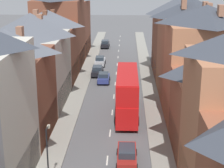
# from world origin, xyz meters

# --- Properties ---
(pavement_left) EXTENTS (2.20, 104.00, 0.14)m
(pavement_left) POSITION_xyz_m (-5.10, 38.00, 0.07)
(pavement_left) COLOR gray
(pavement_left) RESTS_ON ground
(pavement_right) EXTENTS (2.20, 104.00, 0.14)m
(pavement_right) POSITION_xyz_m (5.10, 38.00, 0.07)
(pavement_right) COLOR gray
(pavement_right) RESTS_ON ground
(centre_line_dashes) EXTENTS (0.14, 97.80, 0.01)m
(centre_line_dashes) POSITION_xyz_m (0.00, 36.00, 0.01)
(centre_line_dashes) COLOR silver
(centre_line_dashes) RESTS_ON ground
(terrace_row_left) EXTENTS (8.00, 80.29, 14.27)m
(terrace_row_left) POSITION_xyz_m (-10.19, 28.35, 6.27)
(terrace_row_left) COLOR #B2704C
(terrace_row_left) RESTS_ON ground
(terrace_row_right) EXTENTS (8.00, 66.07, 13.43)m
(terrace_row_right) POSITION_xyz_m (10.19, 21.28, 6.18)
(terrace_row_right) COLOR #A36042
(terrace_row_right) RESTS_ON ground
(double_decker_bus_lead) EXTENTS (2.74, 10.80, 5.30)m
(double_decker_bus_lead) POSITION_xyz_m (1.79, 29.19, 2.82)
(double_decker_bus_lead) COLOR red
(double_decker_bus_lead) RESTS_ON ground
(car_near_blue) EXTENTS (1.90, 3.83, 1.60)m
(car_near_blue) POSITION_xyz_m (-1.80, 42.51, 0.81)
(car_near_blue) COLOR navy
(car_near_blue) RESTS_ON ground
(car_mid_black) EXTENTS (1.90, 4.27, 1.70)m
(car_mid_black) POSITION_xyz_m (-3.10, 53.08, 0.85)
(car_mid_black) COLOR #B7BABF
(car_mid_black) RESTS_ON ground
(car_parked_left_b) EXTENTS (1.90, 4.35, 1.66)m
(car_parked_left_b) POSITION_xyz_m (-3.10, 69.26, 0.84)
(car_parked_left_b) COLOR black
(car_parked_left_b) RESTS_ON ground
(car_mid_white) EXTENTS (1.90, 4.52, 1.58)m
(car_mid_white) POSITION_xyz_m (1.80, 17.68, 0.80)
(car_mid_white) COLOR maroon
(car_mid_white) RESTS_ON ground
(car_far_grey) EXTENTS (1.90, 4.30, 1.61)m
(car_far_grey) POSITION_xyz_m (-3.10, 46.57, 0.81)
(car_far_grey) COLOR black
(car_far_grey) RESTS_ON ground
(street_lamp) EXTENTS (0.20, 1.12, 5.50)m
(street_lamp) POSITION_xyz_m (-4.25, 12.68, 3.24)
(street_lamp) COLOR black
(street_lamp) RESTS_ON ground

